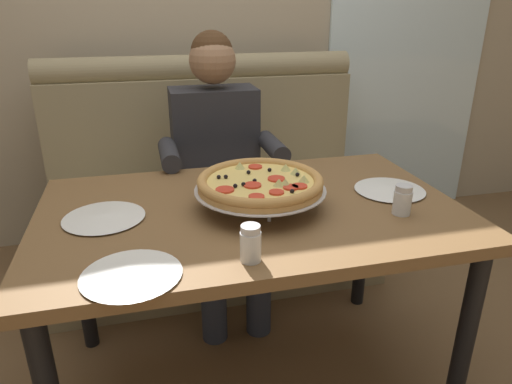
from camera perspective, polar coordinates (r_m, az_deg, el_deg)
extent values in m
plane|color=brown|center=(1.97, -0.51, -22.02)|extent=(16.00, 16.00, 0.00)
cube|color=tan|center=(2.87, -8.18, 22.46)|extent=(6.00, 0.12, 2.80)
cube|color=white|center=(3.27, 18.97, 21.51)|extent=(1.10, 0.02, 2.80)
cube|color=#998966|center=(2.46, -4.84, -5.64)|extent=(1.68, 0.60, 0.46)
cube|color=#998966|center=(2.66, -6.57, 6.96)|extent=(1.68, 0.18, 0.65)
cylinder|color=#998966|center=(2.59, -6.94, 15.00)|extent=(1.68, 0.14, 0.14)
cube|color=brown|center=(1.56, -0.60, -2.50)|extent=(1.40, 0.88, 0.04)
cylinder|color=black|center=(1.73, 24.39, -16.48)|extent=(0.06, 0.06, 0.71)
cylinder|color=black|center=(2.04, -20.81, -9.47)|extent=(0.06, 0.06, 0.71)
cylinder|color=black|center=(2.24, 13.07, -5.65)|extent=(0.06, 0.06, 0.71)
cube|color=#2D3342|center=(2.11, -3.98, -1.39)|extent=(0.34, 0.40, 0.15)
cylinder|color=#2D3342|center=(2.03, -5.28, -12.38)|extent=(0.11, 0.11, 0.46)
cylinder|color=#2D3342|center=(2.06, 0.33, -11.66)|extent=(0.11, 0.11, 0.46)
cube|color=#2D2D33|center=(2.24, -5.15, 5.61)|extent=(0.40, 0.22, 0.56)
cylinder|color=#2D2D33|center=(2.00, -10.70, 4.59)|extent=(0.08, 0.28, 0.08)
cylinder|color=#2D2D33|center=(2.07, 2.13, 5.60)|extent=(0.08, 0.28, 0.08)
sphere|color=#997051|center=(2.14, -5.44, 15.89)|extent=(0.21, 0.21, 0.21)
sphere|color=#472D19|center=(2.15, -5.52, 16.85)|extent=(0.19, 0.19, 0.19)
cylinder|color=silver|center=(1.44, 1.66, -2.49)|extent=(0.01, 0.01, 0.06)
cylinder|color=silver|center=(1.57, -3.48, -0.34)|extent=(0.01, 0.01, 0.06)
cylinder|color=silver|center=(1.61, 3.38, 0.32)|extent=(0.01, 0.01, 0.06)
torus|color=silver|center=(1.53, 0.52, 0.10)|extent=(0.24, 0.24, 0.01)
cylinder|color=silver|center=(1.52, 0.52, 0.38)|extent=(0.44, 0.44, 0.00)
cylinder|color=tan|center=(1.52, 0.52, 0.76)|extent=(0.41, 0.41, 0.02)
torus|color=tan|center=(1.51, 0.53, 1.43)|extent=(0.42, 0.42, 0.03)
cylinder|color=#EFCC6B|center=(1.51, 0.52, 1.26)|extent=(0.35, 0.35, 0.01)
cylinder|color=red|center=(1.45, 4.32, 0.59)|extent=(0.05, 0.05, 0.01)
cylinder|color=red|center=(1.52, 2.52, 1.65)|extent=(0.06, 0.06, 0.01)
cylinder|color=red|center=(1.46, -0.44, 0.85)|extent=(0.06, 0.06, 0.01)
cylinder|color=red|center=(1.43, -3.88, 0.28)|extent=(0.06, 0.06, 0.01)
cylinder|color=red|center=(1.38, 0.06, -0.59)|extent=(0.05, 0.05, 0.01)
cylinder|color=red|center=(1.46, 5.42, 0.72)|extent=(0.05, 0.05, 0.01)
cylinder|color=red|center=(1.41, 2.54, -0.03)|extent=(0.05, 0.05, 0.01)
cylinder|color=red|center=(1.63, -0.10, 3.14)|extent=(0.05, 0.05, 0.01)
sphere|color=black|center=(1.49, -0.16, 1.42)|extent=(0.01, 0.01, 0.01)
sphere|color=black|center=(1.59, 1.68, 2.75)|extent=(0.01, 0.01, 0.01)
sphere|color=black|center=(1.53, -4.63, 1.86)|extent=(0.01, 0.01, 0.01)
sphere|color=black|center=(1.45, -2.58, 0.76)|extent=(0.01, 0.01, 0.01)
sphere|color=black|center=(1.41, 4.49, 0.11)|extent=(0.01, 0.01, 0.01)
sphere|color=black|center=(1.53, -3.76, 1.90)|extent=(0.01, 0.01, 0.01)
sphere|color=black|center=(1.46, -1.57, 0.97)|extent=(0.01, 0.01, 0.01)
sphere|color=black|center=(1.57, -0.93, 2.46)|extent=(0.01, 0.01, 0.01)
sphere|color=black|center=(1.55, 5.19, 2.12)|extent=(0.01, 0.01, 0.01)
cone|color=#CCC675|center=(1.47, 3.63, 1.20)|extent=(0.04, 0.04, 0.02)
cone|color=#CCC675|center=(1.57, 4.91, 2.65)|extent=(0.04, 0.04, 0.02)
cone|color=#CCC675|center=(1.46, 2.86, 1.21)|extent=(0.04, 0.04, 0.02)
cone|color=#CCC675|center=(1.60, 3.69, 3.09)|extent=(0.04, 0.04, 0.02)
cone|color=#CCC675|center=(1.62, -2.02, 3.33)|extent=(0.04, 0.04, 0.02)
cone|color=#CCC675|center=(1.50, 5.94, 1.67)|extent=(0.04, 0.04, 0.02)
cylinder|color=white|center=(1.56, 17.62, -1.25)|extent=(0.06, 0.06, 0.08)
cylinder|color=#A82D19|center=(1.56, 17.57, -1.67)|extent=(0.05, 0.05, 0.05)
cylinder|color=silver|center=(1.54, 17.83, 0.43)|extent=(0.05, 0.05, 0.02)
cylinder|color=white|center=(1.22, -0.67, -6.76)|extent=(0.06, 0.06, 0.08)
cylinder|color=silver|center=(1.23, -0.67, -7.52)|extent=(0.05, 0.05, 0.04)
cylinder|color=silver|center=(1.19, -0.68, -4.61)|extent=(0.05, 0.05, 0.02)
cylinder|color=white|center=(1.54, -18.27, -3.07)|extent=(0.18, 0.18, 0.01)
cone|color=white|center=(1.54, -18.31, -2.76)|extent=(0.26, 0.26, 0.01)
cylinder|color=white|center=(1.75, 16.18, 0.22)|extent=(0.18, 0.18, 0.01)
cone|color=white|center=(1.74, 16.21, 0.49)|extent=(0.25, 0.25, 0.01)
cylinder|color=white|center=(1.21, -15.13, -9.91)|extent=(0.18, 0.18, 0.01)
cone|color=white|center=(1.21, -15.18, -9.55)|extent=(0.25, 0.25, 0.01)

